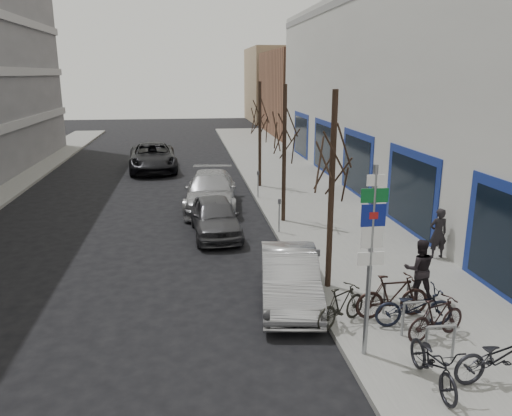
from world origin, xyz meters
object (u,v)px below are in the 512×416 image
object	(u,v)px
lane_car	(153,157)
pedestrian_near	(438,233)
bike_rack	(416,314)
parked_car_front	(289,277)
parked_car_mid	(215,216)
tree_far	(260,110)
bike_far_inner	(392,296)
bike_near_left	(434,359)
meter_mid	(279,212)
highway_sign_pole	(371,251)
bike_mid_inner	(341,305)
tree_near	(333,144)
bike_mid_curb	(414,303)
parked_car_back	(211,191)
bike_near_right	(436,318)
tree_mid	(285,121)
pedestrian_far	(419,269)
bike_far_curb	(500,352)
meter_back	(258,181)
meter_front	(317,268)

from	to	relation	value
lane_car	pedestrian_near	world-z (taller)	pedestrian_near
bike_rack	parked_car_front	size ratio (longest dim) A/B	0.54
parked_car_mid	tree_far	bearing A→B (deg)	66.33
bike_far_inner	lane_car	xyz separation A→B (m)	(-6.88, 20.98, 0.13)
tree_far	parked_car_mid	distance (m)	8.70
tree_far	parked_car_front	distance (m)	13.98
bike_near_left	lane_car	world-z (taller)	lane_car
meter_mid	lane_car	size ratio (longest dim) A/B	0.21
highway_sign_pole	parked_car_mid	distance (m)	9.53
meter_mid	bike_mid_inner	size ratio (longest dim) A/B	0.77
tree_near	bike_near_left	distance (m)	5.87
tree_near	bike_mid_curb	xyz separation A→B (m)	(1.35, -2.49, -3.39)
bike_near_left	parked_car_mid	distance (m)	10.81
tree_near	lane_car	size ratio (longest dim) A/B	0.90
parked_car_back	lane_car	bearing A→B (deg)	113.01
tree_far	bike_near_right	bearing A→B (deg)	-84.38
meter_mid	bike_near_right	size ratio (longest dim) A/B	0.77
lane_car	highway_sign_pole	bearing A→B (deg)	-80.13
tree_mid	bike_far_inner	size ratio (longest dim) A/B	2.95
lane_car	pedestrian_far	size ratio (longest dim) A/B	3.72
bike_near_right	bike_far_inner	world-z (taller)	bike_far_inner
bike_far_inner	bike_far_curb	bearing A→B (deg)	-161.30
bike_mid_curb	bike_near_right	bearing A→B (deg)	-155.57
tree_far	meter_back	bearing A→B (deg)	-100.20
meter_back	tree_mid	bearing A→B (deg)	-83.58
bike_mid_inner	bike_far_curb	bearing A→B (deg)	-170.13
meter_mid	bike_mid_curb	bearing A→B (deg)	-76.49
meter_mid	tree_near	bearing A→B (deg)	-84.86
meter_front	meter_back	bearing A→B (deg)	90.00
bike_near_left	parked_car_mid	world-z (taller)	parked_car_mid
meter_back	pedestrian_far	distance (m)	11.85
tree_far	meter_mid	size ratio (longest dim) A/B	4.33
lane_car	parked_car_back	bearing A→B (deg)	-76.28
highway_sign_pole	pedestrian_far	size ratio (longest dim) A/B	2.57
meter_mid	parked_car_front	bearing A→B (deg)	-97.76
meter_front	pedestrian_near	size ratio (longest dim) A/B	0.78
meter_front	pedestrian_far	size ratio (longest dim) A/B	0.78
tree_near	bike_near_right	xyz separation A→B (m)	(1.58, -3.10, -3.46)
meter_mid	bike_near_left	size ratio (longest dim) A/B	0.70
meter_back	highway_sign_pole	bearing A→B (deg)	-88.98
meter_mid	pedestrian_far	bearing A→B (deg)	-67.02
bike_rack	pedestrian_near	xyz separation A→B (m)	(2.87, 4.58, 0.31)
parked_car_mid	bike_near_left	bearing A→B (deg)	-74.41
bike_far_curb	parked_car_back	distance (m)	14.89
pedestrian_near	meter_mid	bearing A→B (deg)	-36.89
highway_sign_pole	pedestrian_near	world-z (taller)	highway_sign_pole
highway_sign_pole	bike_far_curb	world-z (taller)	highway_sign_pole
meter_mid	meter_back	size ratio (longest dim) A/B	1.00
meter_mid	parked_car_front	xyz separation A→B (m)	(-0.75, -5.50, -0.23)
bike_far_curb	meter_front	bearing A→B (deg)	24.16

